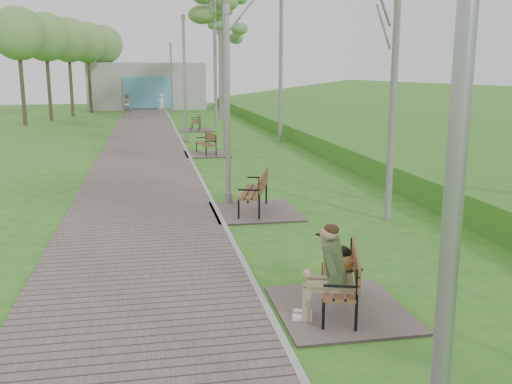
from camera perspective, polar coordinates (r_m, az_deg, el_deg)
walkway at (r=23.09m, az=-11.15°, el=3.64°), size 3.50×67.00×0.04m
kerb at (r=23.14m, az=-6.80°, el=3.81°), size 0.10×67.00×0.05m
embankment at (r=25.50m, az=21.53°, el=3.76°), size 14.00×70.00×1.60m
building_north at (r=52.35m, az=-10.83°, el=10.37°), size 10.00×5.20×4.00m
bench_main at (r=8.00m, az=8.00°, el=-8.99°), size 1.77×1.97×1.55m
bench_second at (r=13.47m, az=-0.27°, el=-1.11°), size 1.98×2.20×1.21m
bench_third at (r=22.94m, az=-5.00°, el=4.22°), size 1.75×1.95×1.08m
bench_far at (r=32.52m, az=-6.04°, el=6.51°), size 1.86×2.06×1.14m
lamp_post_near at (r=3.85m, az=19.29°, el=1.50°), size 0.22×0.22×5.62m
lamp_post_second at (r=14.07m, az=-2.82°, el=7.81°), size 0.19×0.19×4.83m
lamp_post_third at (r=27.22m, az=-7.15°, el=10.71°), size 0.22×0.22×5.82m
lamp_post_far at (r=46.79m, az=-8.44°, el=10.96°), size 0.21×0.21×5.45m
pedestrian_near at (r=44.18m, az=-9.42°, el=8.61°), size 0.69×0.59×1.60m
pedestrian_far at (r=45.62m, az=-12.81°, el=8.58°), size 0.89×0.75×1.61m
birch_far_c at (r=40.96m, az=-3.69°, el=17.22°), size 2.72×2.72×8.96m
birch_distant_a at (r=39.40m, az=-3.45°, el=17.70°), size 2.53×2.53×9.19m
birch_distant_b at (r=48.58m, az=-3.10°, el=16.80°), size 2.33×2.33×9.39m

